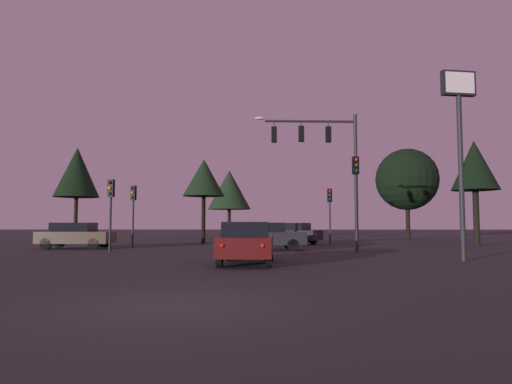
# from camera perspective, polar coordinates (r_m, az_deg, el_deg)

# --- Properties ---
(ground_plane) EXTENTS (168.00, 168.00, 0.00)m
(ground_plane) POSITION_cam_1_polar(r_m,az_deg,el_deg) (32.77, -2.16, -6.56)
(ground_plane) COLOR #262326
(ground_plane) RESTS_ON ground
(traffic_signal_mast_arm) EXTENTS (5.82, 0.54, 7.67)m
(traffic_signal_mast_arm) POSITION_cam_1_polar(r_m,az_deg,el_deg) (26.02, 8.76, 4.87)
(traffic_signal_mast_arm) COLOR #232326
(traffic_signal_mast_arm) RESTS_ON ground
(traffic_light_corner_left) EXTENTS (0.34, 0.37, 3.72)m
(traffic_light_corner_left) POSITION_cam_1_polar(r_m,az_deg,el_deg) (24.17, -17.82, -0.99)
(traffic_light_corner_left) COLOR #232326
(traffic_light_corner_left) RESTS_ON ground
(traffic_light_corner_right) EXTENTS (0.35, 0.38, 3.81)m
(traffic_light_corner_right) POSITION_cam_1_polar(r_m,az_deg,el_deg) (28.93, -15.21, -1.38)
(traffic_light_corner_right) COLOR #232326
(traffic_light_corner_right) RESTS_ON ground
(traffic_light_median) EXTENTS (0.30, 0.35, 3.81)m
(traffic_light_median) POSITION_cam_1_polar(r_m,az_deg,el_deg) (30.74, 9.27, -1.61)
(traffic_light_median) COLOR #232326
(traffic_light_median) RESTS_ON ground
(traffic_light_far_side) EXTENTS (0.34, 0.37, 4.85)m
(traffic_light_far_side) POSITION_cam_1_polar(r_m,az_deg,el_deg) (23.36, 12.47, 0.87)
(traffic_light_far_side) COLOR #232326
(traffic_light_far_side) RESTS_ON ground
(car_nearside_lane) EXTENTS (2.02, 4.44, 1.52)m
(car_nearside_lane) POSITION_cam_1_polar(r_m,az_deg,el_deg) (16.59, -1.14, -6.29)
(car_nearside_lane) COLOR #4C0F0F
(car_nearside_lane) RESTS_ON ground
(car_crossing_left) EXTENTS (4.59, 2.08, 1.52)m
(car_crossing_left) POSITION_cam_1_polar(r_m,az_deg,el_deg) (25.06, 1.01, -5.53)
(car_crossing_left) COLOR #232328
(car_crossing_left) RESTS_ON ground
(car_crossing_right) EXTENTS (4.27, 1.91, 1.52)m
(car_crossing_right) POSITION_cam_1_polar(r_m,az_deg,el_deg) (28.51, -21.76, -5.06)
(car_crossing_right) COLOR #473828
(car_crossing_right) RESTS_ON ground
(car_far_lane) EXTENTS (4.77, 3.81, 1.52)m
(car_far_lane) POSITION_cam_1_polar(r_m,az_deg,el_deg) (32.60, 4.26, -5.17)
(car_far_lane) COLOR black
(car_far_lane) RESTS_ON ground
(store_sign_illuminated) EXTENTS (1.42, 0.48, 7.56)m
(store_sign_illuminated) POSITION_cam_1_polar(r_m,az_deg,el_deg) (19.93, 24.23, 8.03)
(store_sign_illuminated) COLOR #232326
(store_sign_illuminated) RESTS_ON ground
(tree_behind_sign) EXTENTS (3.09, 3.09, 6.29)m
(tree_behind_sign) POSITION_cam_1_polar(r_m,az_deg,el_deg) (34.00, -6.58, 1.76)
(tree_behind_sign) COLOR black
(tree_behind_sign) RESTS_ON ground
(tree_left_far) EXTENTS (3.60, 3.60, 7.73)m
(tree_left_far) POSITION_cam_1_polar(r_m,az_deg,el_deg) (39.89, -21.61, 2.30)
(tree_left_far) COLOR black
(tree_left_far) RESTS_ON ground
(tree_center_horizon) EXTENTS (5.84, 5.84, 8.58)m
(tree_center_horizon) POSITION_cam_1_polar(r_m,az_deg,el_deg) (45.30, 18.46, 1.50)
(tree_center_horizon) COLOR black
(tree_center_horizon) RESTS_ON ground
(tree_right_cluster) EXTENTS (4.40, 4.40, 6.97)m
(tree_right_cluster) POSITION_cam_1_polar(r_m,az_deg,el_deg) (46.52, -3.38, 0.27)
(tree_right_cluster) COLOR black
(tree_right_cluster) RESTS_ON ground
(tree_lot_edge) EXTENTS (3.03, 3.03, 6.99)m
(tree_lot_edge) POSITION_cam_1_polar(r_m,az_deg,el_deg) (33.40, 25.80, 2.95)
(tree_lot_edge) COLOR black
(tree_lot_edge) RESTS_ON ground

